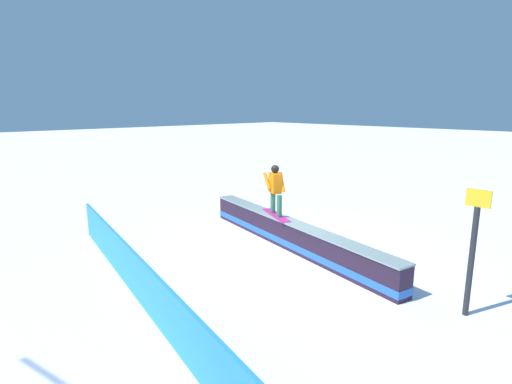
% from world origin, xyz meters
% --- Properties ---
extents(ground_plane, '(120.00, 120.00, 0.00)m').
position_xyz_m(ground_plane, '(0.00, 0.00, 0.00)').
color(ground_plane, white).
extents(grind_box, '(7.16, 1.80, 0.73)m').
position_xyz_m(grind_box, '(0.00, 0.00, 0.33)').
color(grind_box, '#27192A').
rests_on(grind_box, ground_plane).
extents(snowboarder, '(1.48, 0.87, 1.38)m').
position_xyz_m(snowboarder, '(0.74, -0.16, 1.47)').
color(snowboarder, '#BE2081').
rests_on(snowboarder, grind_box).
extents(safety_fence, '(9.46, 1.84, 0.94)m').
position_xyz_m(safety_fence, '(0.00, 4.33, 0.47)').
color(safety_fence, '#2989DF').
rests_on(safety_fence, ground_plane).
extents(trail_marker, '(0.40, 0.10, 2.29)m').
position_xyz_m(trail_marker, '(-4.50, 0.32, 1.22)').
color(trail_marker, '#262628').
rests_on(trail_marker, ground_plane).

